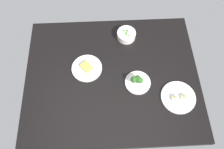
# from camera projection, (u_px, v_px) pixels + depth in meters

# --- Properties ---
(dining_table) EXTENTS (1.18, 0.95, 0.04)m
(dining_table) POSITION_uv_depth(u_px,v_px,m) (112.00, 77.00, 1.50)
(dining_table) COLOR black
(dining_table) RESTS_ON ground
(plate_eggs) EXTENTS (0.22, 0.22, 0.05)m
(plate_eggs) POSITION_uv_depth(u_px,v_px,m) (178.00, 97.00, 1.41)
(plate_eggs) COLOR white
(plate_eggs) RESTS_ON dining_table
(bowl_peas) EXTENTS (0.14, 0.14, 0.07)m
(bowl_peas) POSITION_uv_depth(u_px,v_px,m) (126.00, 35.00, 1.60)
(bowl_peas) COLOR white
(bowl_peas) RESTS_ON dining_table
(plate_cheese) EXTENTS (0.21, 0.21, 0.04)m
(plate_cheese) POSITION_uv_depth(u_px,v_px,m) (87.00, 68.00, 1.50)
(plate_cheese) COLOR white
(plate_cheese) RESTS_ON dining_table
(plate_broccoli) EXTENTS (0.17, 0.17, 0.08)m
(plate_broccoli) POSITION_uv_depth(u_px,v_px,m) (138.00, 82.00, 1.44)
(plate_broccoli) COLOR white
(plate_broccoli) RESTS_ON dining_table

